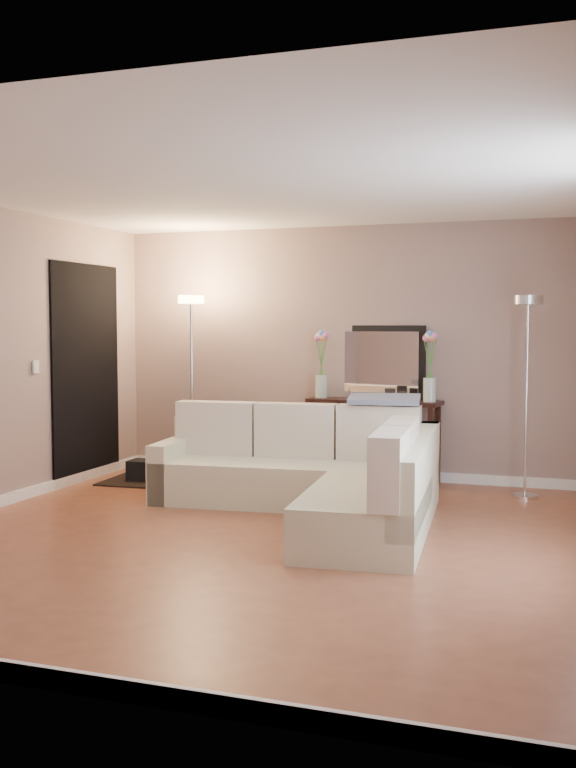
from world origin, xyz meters
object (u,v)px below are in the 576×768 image
(floor_lamp_unlit, at_px, (527,356))
(sectional_sofa, at_px, (323,476))
(console_table, at_px, (366,435))
(floor_lamp_lit, at_px, (192,349))

(floor_lamp_unlit, bearing_deg, sectional_sofa, -141.23)
(console_table, height_order, floor_lamp_lit, floor_lamp_lit)
(console_table, height_order, floor_lamp_unlit, floor_lamp_unlit)
(sectional_sofa, height_order, floor_lamp_lit, floor_lamp_lit)
(console_table, bearing_deg, sectional_sofa, -88.91)
(sectional_sofa, bearing_deg, floor_lamp_lit, 144.23)
(sectional_sofa, distance_m, floor_lamp_lit, 2.47)
(sectional_sofa, height_order, console_table, sectional_sofa)
(floor_lamp_lit, relative_size, floor_lamp_unlit, 1.02)
(sectional_sofa, relative_size, console_table, 1.94)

